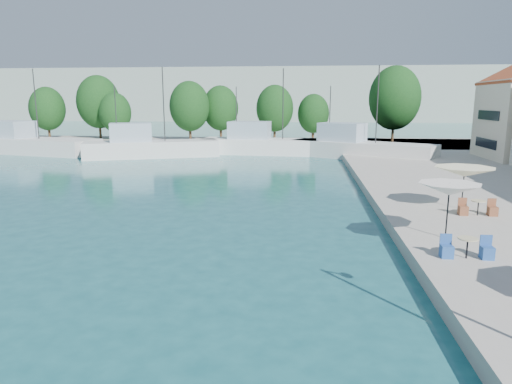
# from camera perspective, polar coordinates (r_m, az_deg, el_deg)

# --- Properties ---
(quay_far) EXTENTS (90.00, 16.00, 0.60)m
(quay_far) POSITION_cam_1_polar(r_m,az_deg,el_deg) (64.00, -2.92, 6.05)
(quay_far) COLOR #A49E94
(quay_far) RESTS_ON ground
(hill_west) EXTENTS (180.00, 40.00, 16.00)m
(hill_west) POSITION_cam_1_polar(r_m,az_deg,el_deg) (159.19, -5.64, 11.94)
(hill_west) COLOR #929F94
(hill_west) RESTS_ON ground
(hill_east) EXTENTS (140.00, 40.00, 12.00)m
(hill_east) POSITION_cam_1_polar(r_m,az_deg,el_deg) (180.02, 18.59, 10.70)
(hill_east) COLOR #929F94
(hill_east) RESTS_ON ground
(trawler_01) EXTENTS (18.72, 8.92, 10.20)m
(trawler_01) POSITION_cam_1_polar(r_m,az_deg,el_deg) (61.69, -26.94, 5.36)
(trawler_01) COLOR silver
(trawler_01) RESTS_ON ground
(trawler_02) EXTENTS (14.95, 8.65, 10.20)m
(trawler_02) POSITION_cam_1_polar(r_m,az_deg,el_deg) (52.26, -13.29, 5.42)
(trawler_02) COLOR silver
(trawler_02) RESTS_ON ground
(trawler_03) EXTENTS (15.99, 5.27, 10.20)m
(trawler_03) POSITION_cam_1_polar(r_m,az_deg,el_deg) (53.98, 1.24, 5.89)
(trawler_03) COLOR silver
(trawler_03) RESTS_ON ground
(trawler_04) EXTENTS (15.55, 11.12, 10.20)m
(trawler_04) POSITION_cam_1_polar(r_m,az_deg,el_deg) (51.11, 12.61, 5.32)
(trawler_04) COLOR silver
(trawler_04) RESTS_ON ground
(tree_01) EXTENTS (5.17, 5.17, 7.65)m
(tree_01) POSITION_cam_1_polar(r_m,az_deg,el_deg) (76.04, -24.64, 9.44)
(tree_01) COLOR #3F2B19
(tree_01) RESTS_ON quay_far
(tree_02) EXTENTS (6.33, 6.33, 9.37)m
(tree_02) POSITION_cam_1_polar(r_m,az_deg,el_deg) (73.79, -19.11, 10.59)
(tree_02) COLOR #3F2B19
(tree_02) RESTS_ON quay_far
(tree_03) EXTENTS (4.57, 4.57, 6.76)m
(tree_03) POSITION_cam_1_polar(r_m,az_deg,el_deg) (70.06, -17.19, 9.46)
(tree_03) COLOR #3F2B19
(tree_03) RESTS_ON quay_far
(tree_04) EXTENTS (5.64, 5.64, 8.35)m
(tree_04) POSITION_cam_1_polar(r_m,az_deg,el_deg) (66.24, -8.31, 10.55)
(tree_04) COLOR #3F2B19
(tree_04) RESTS_ON quay_far
(tree_05) EXTENTS (5.28, 5.28, 7.81)m
(tree_05) POSITION_cam_1_polar(r_m,az_deg,el_deg) (68.63, -4.46, 10.40)
(tree_05) COLOR #3F2B19
(tree_05) RESTS_ON quay_far
(tree_06) EXTENTS (5.29, 5.29, 7.83)m
(tree_06) POSITION_cam_1_polar(r_m,az_deg,el_deg) (65.93, 2.36, 10.40)
(tree_06) COLOR #3F2B19
(tree_06) RESTS_ON quay_far
(tree_07) EXTENTS (4.43, 4.43, 6.56)m
(tree_07) POSITION_cam_1_polar(r_m,az_deg,el_deg) (66.21, 7.19, 9.69)
(tree_07) COLOR #3F2B19
(tree_07) RESTS_ON quay_far
(tree_08) EXTENTS (6.97, 6.97, 10.31)m
(tree_08) POSITION_cam_1_polar(r_m,az_deg,el_deg) (66.40, 16.94, 11.17)
(tree_08) COLOR #3F2B19
(tree_08) RESTS_ON quay_far
(umbrella_white) EXTENTS (2.51, 2.51, 2.31)m
(umbrella_white) POSITION_cam_1_polar(r_m,az_deg,el_deg) (20.08, 23.02, 0.32)
(umbrella_white) COLOR black
(umbrella_white) RESTS_ON quay_right
(umbrella_cream) EXTENTS (3.07, 3.07, 2.21)m
(umbrella_cream) POSITION_cam_1_polar(r_m,az_deg,el_deg) (26.04, 24.61, 2.31)
(umbrella_cream) COLOR black
(umbrella_cream) RESTS_ON quay_right
(cafe_table_02) EXTENTS (1.82, 0.70, 0.76)m
(cafe_table_02) POSITION_cam_1_polar(r_m,az_deg,el_deg) (18.21, 24.85, -6.67)
(cafe_table_02) COLOR black
(cafe_table_02) RESTS_ON quay_right
(cafe_table_03) EXTENTS (1.82, 0.70, 0.76)m
(cafe_table_03) POSITION_cam_1_polar(r_m,az_deg,el_deg) (25.11, 25.98, -2.01)
(cafe_table_03) COLOR black
(cafe_table_03) RESTS_ON quay_right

